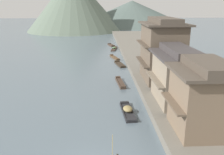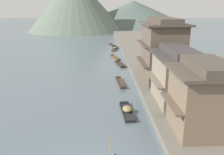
{
  "view_description": "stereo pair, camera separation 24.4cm",
  "coord_description": "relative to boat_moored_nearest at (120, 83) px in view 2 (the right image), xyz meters",
  "views": [
    {
      "loc": [
        0.91,
        -14.22,
        11.35
      ],
      "look_at": [
        2.56,
        18.51,
        1.37
      ],
      "focal_mm": 38.68,
      "sensor_mm": 36.0,
      "label": 1
    },
    {
      "loc": [
        1.15,
        -14.23,
        11.35
      ],
      "look_at": [
        2.56,
        18.51,
        1.37
      ],
      "focal_mm": 38.68,
      "sensor_mm": 36.0,
      "label": 2
    }
  ],
  "objects": [
    {
      "name": "riverbank_right",
      "position": [
        11.13,
        10.34,
        0.28
      ],
      "size": [
        18.0,
        110.0,
        0.87
      ],
      "primitive_type": "cube",
      "color": "#6B665B",
      "rests_on": "ground"
    },
    {
      "name": "boat_moored_nearest",
      "position": [
        0.0,
        0.0,
        0.0
      ],
      "size": [
        1.23,
        5.07,
        0.49
      ],
      "color": "#423328",
      "rests_on": "ground"
    },
    {
      "name": "boat_moored_second",
      "position": [
        0.76,
        28.51,
        0.07
      ],
      "size": [
        2.11,
        5.78,
        0.72
      ],
      "color": "#423328",
      "rests_on": "ground"
    },
    {
      "name": "boat_moored_third",
      "position": [
        0.86,
        11.59,
        -0.03
      ],
      "size": [
        1.97,
        4.82,
        0.39
      ],
      "color": "#33281E",
      "rests_on": "ground"
    },
    {
      "name": "boat_moored_far",
      "position": [
        0.21,
        17.79,
        -0.02
      ],
      "size": [
        1.99,
        5.03,
        0.43
      ],
      "color": "brown",
      "rests_on": "ground"
    },
    {
      "name": "boat_midriver_drifting",
      "position": [
        0.28,
        34.53,
        -0.01
      ],
      "size": [
        2.04,
        4.12,
        0.45
      ],
      "color": "#423328",
      "rests_on": "ground"
    },
    {
      "name": "boat_midriver_upstream",
      "position": [
        -0.04,
        -9.97,
        0.1
      ],
      "size": [
        1.39,
        4.92,
        0.75
      ],
      "color": "#232326",
      "rests_on": "ground"
    },
    {
      "name": "house_waterfront_nearest",
      "position": [
        5.88,
        -15.57,
        3.73
      ],
      "size": [
        6.23,
        5.84,
        6.14
      ],
      "color": "#75604C",
      "rests_on": "riverbank_right"
    },
    {
      "name": "house_waterfront_second",
      "position": [
        5.44,
        -8.92,
        3.72
      ],
      "size": [
        5.35,
        7.35,
        6.14
      ],
      "color": "gray",
      "rests_on": "riverbank_right"
    },
    {
      "name": "house_waterfront_tall",
      "position": [
        5.8,
        -0.66,
        5.01
      ],
      "size": [
        6.08,
        8.15,
        8.74
      ],
      "color": "brown",
      "rests_on": "riverbank_right"
    },
    {
      "name": "hill_far_west",
      "position": [
        -14.16,
        76.2,
        11.99
      ],
      "size": [
        40.72,
        40.72,
        24.31
      ],
      "primitive_type": "cone",
      "color": "#5B6B5B",
      "rests_on": "ground"
    },
    {
      "name": "hill_far_centre",
      "position": [
        15.55,
        107.26,
        6.51
      ],
      "size": [
        62.95,
        62.95,
        13.34
      ],
      "primitive_type": "cone",
      "color": "#4C5B56",
      "rests_on": "ground"
    },
    {
      "name": "hill_far_east",
      "position": [
        -13.53,
        94.7,
        11.51
      ],
      "size": [
        42.15,
        42.15,
        23.35
      ],
      "primitive_type": "cone",
      "color": "#5B6B5B",
      "rests_on": "ground"
    }
  ]
}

